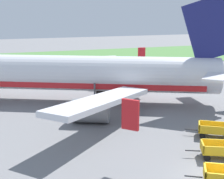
% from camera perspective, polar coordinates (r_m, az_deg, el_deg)
% --- Properties ---
extents(grass_strip, '(220.00, 28.00, 0.06)m').
position_cam_1_polar(grass_strip, '(68.63, -10.63, 5.09)').
color(grass_strip, '#518442').
rests_on(grass_strip, ground).
extents(airplane, '(35.06, 28.94, 11.34)m').
position_cam_1_polar(airplane, '(35.19, -4.82, 2.66)').
color(airplane, silver).
rests_on(airplane, ground).
extents(baggage_cart_fourth_in_row, '(3.49, 2.39, 1.07)m').
position_cam_1_polar(baggage_cart_fourth_in_row, '(23.35, 18.16, -9.82)').
color(baggage_cart_fourth_in_row, gold).
rests_on(baggage_cart_fourth_in_row, ground).
extents(baggage_cart_far_end, '(3.35, 2.61, 1.07)m').
position_cam_1_polar(baggage_cart_far_end, '(26.98, 17.28, -6.61)').
color(baggage_cart_far_end, gold).
rests_on(baggage_cart_far_end, ground).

